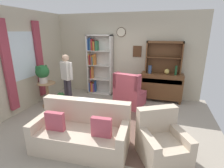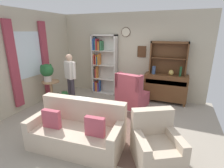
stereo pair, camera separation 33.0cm
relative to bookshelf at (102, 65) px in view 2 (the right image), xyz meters
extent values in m
cube|color=#9E9384|center=(0.98, -1.94, -1.07)|extent=(5.40, 4.60, 0.02)
cube|color=#BCB299|center=(0.98, 0.19, 0.34)|extent=(5.00, 0.06, 2.80)
cylinder|color=beige|center=(0.82, 0.14, 1.12)|extent=(0.28, 0.03, 0.28)
torus|color=#382314|center=(0.82, 0.14, 1.12)|extent=(0.31, 0.02, 0.31)
cube|color=#4C2D19|center=(1.38, 0.14, 0.51)|extent=(0.28, 0.03, 0.36)
cube|color=#BCB299|center=(-1.55, -1.94, 0.34)|extent=(0.06, 4.20, 2.80)
cube|color=silver|center=(-1.51, -1.78, 0.49)|extent=(0.02, 0.90, 1.30)
cube|color=#9E3847|center=(-1.46, -2.36, 0.29)|extent=(0.08, 0.24, 2.30)
cube|color=#9E3847|center=(-1.46, -1.20, 0.29)|extent=(0.08, 0.24, 2.30)
cube|color=brown|center=(1.18, -2.24, -1.05)|extent=(2.67, 2.06, 0.01)
cube|color=silver|center=(-0.34, -0.01, -0.01)|extent=(0.04, 0.30, 2.10)
cube|color=silver|center=(0.52, -0.01, -0.01)|extent=(0.04, 0.30, 2.10)
cube|color=silver|center=(0.09, -0.01, 1.02)|extent=(0.90, 0.30, 0.04)
cube|color=silver|center=(0.09, -0.01, -1.04)|extent=(0.90, 0.30, 0.04)
cube|color=silver|center=(0.09, 0.13, -0.01)|extent=(0.90, 0.01, 2.10)
cube|color=silver|center=(0.09, -0.01, -0.51)|extent=(0.86, 0.30, 0.02)
cube|color=#284C8C|center=(-0.30, -0.03, -0.84)|extent=(0.04, 0.20, 0.33)
cube|color=#B22D33|center=(-0.26, -0.03, -0.82)|extent=(0.02, 0.18, 0.37)
cube|color=#CC7233|center=(-0.23, -0.03, -0.84)|extent=(0.03, 0.17, 0.34)
cube|color=#CC7233|center=(-0.19, -0.03, -0.86)|extent=(0.04, 0.23, 0.31)
cube|color=#723F7F|center=(-0.14, -0.03, -0.85)|extent=(0.04, 0.23, 0.32)
cube|color=#284C8C|center=(-0.09, -0.03, -0.80)|extent=(0.04, 0.11, 0.42)
cube|color=silver|center=(0.09, -0.01, -0.01)|extent=(0.86, 0.30, 0.02)
cube|color=gray|center=(-0.31, -0.03, -0.31)|extent=(0.03, 0.13, 0.39)
cube|color=#3F3833|center=(-0.28, -0.03, -0.33)|extent=(0.03, 0.20, 0.34)
cube|color=#B22D33|center=(-0.24, -0.03, -0.34)|extent=(0.04, 0.15, 0.33)
cube|color=#CC7233|center=(-0.20, -0.03, -0.29)|extent=(0.04, 0.15, 0.44)
cube|color=silver|center=(0.09, -0.01, 0.50)|extent=(0.86, 0.30, 0.02)
cube|color=gold|center=(-0.30, -0.03, 0.18)|extent=(0.04, 0.10, 0.36)
cube|color=#B22D33|center=(-0.26, -0.03, 0.17)|extent=(0.03, 0.21, 0.34)
cube|color=#723F7F|center=(-0.22, -0.03, 0.17)|extent=(0.02, 0.11, 0.33)
cube|color=#CC7233|center=(-0.19, -0.03, 0.17)|extent=(0.03, 0.23, 0.34)
cube|color=#284C8C|center=(-0.16, -0.03, 0.14)|extent=(0.02, 0.24, 0.28)
cube|color=gold|center=(-0.12, -0.03, 0.17)|extent=(0.03, 0.19, 0.35)
cube|color=#CC7233|center=(-0.08, -0.03, 0.20)|extent=(0.03, 0.18, 0.39)
cube|color=#284C8C|center=(-0.30, -0.03, 0.70)|extent=(0.04, 0.17, 0.39)
cube|color=#284C8C|center=(-0.25, -0.03, 0.72)|extent=(0.04, 0.14, 0.43)
cube|color=#337247|center=(-0.20, -0.03, 0.67)|extent=(0.02, 0.21, 0.32)
cube|color=#B22D33|center=(-0.16, -0.03, 0.70)|extent=(0.04, 0.24, 0.39)
cube|color=gold|center=(-0.12, -0.03, 0.66)|extent=(0.03, 0.14, 0.31)
cube|color=#CC7233|center=(-0.08, -0.03, 0.66)|extent=(0.04, 0.19, 0.30)
cube|color=#3F3833|center=(-0.03, -0.03, 0.68)|extent=(0.02, 0.21, 0.35)
cube|color=#337247|center=(0.01, -0.03, 0.67)|extent=(0.04, 0.24, 0.32)
cube|color=brown|center=(2.24, -0.08, -0.55)|extent=(1.30, 0.45, 0.82)
cube|color=brown|center=(1.64, -0.26, -1.01)|extent=(0.06, 0.06, 0.10)
cube|color=brown|center=(2.84, -0.26, -1.01)|extent=(0.06, 0.06, 0.10)
cube|color=brown|center=(1.64, 0.09, -1.01)|extent=(0.06, 0.06, 0.10)
cube|color=brown|center=(2.84, 0.09, -1.01)|extent=(0.06, 0.06, 0.10)
cube|color=#492C18|center=(2.24, -0.30, -0.34)|extent=(1.20, 0.01, 0.14)
cube|color=brown|center=(1.71, 0.00, 0.36)|extent=(0.04, 0.26, 1.00)
cube|color=brown|center=(2.77, 0.00, 0.36)|extent=(0.04, 0.26, 1.00)
cube|color=brown|center=(2.24, 0.00, 0.83)|extent=(1.10, 0.26, 0.06)
cube|color=brown|center=(2.24, 0.00, 0.36)|extent=(1.06, 0.26, 0.02)
cube|color=brown|center=(2.24, 0.12, 0.36)|extent=(1.10, 0.01, 1.00)
cylinder|color=#33476B|center=(1.85, -0.16, -0.02)|extent=(0.11, 0.11, 0.25)
ellipsoid|color=tan|center=(2.37, -0.15, -0.05)|extent=(0.15, 0.15, 0.17)
cylinder|color=#194223|center=(2.63, -0.17, 0.01)|extent=(0.07, 0.07, 0.29)
cube|color=beige|center=(0.87, -3.07, -0.85)|extent=(1.85, 0.97, 0.42)
cube|color=beige|center=(0.84, -2.75, -0.40)|extent=(1.81, 0.32, 0.48)
cube|color=beige|center=(0.04, -3.13, -0.76)|extent=(0.20, 0.86, 0.60)
cube|color=beige|center=(1.69, -3.02, -0.76)|extent=(0.20, 0.86, 0.60)
cube|color=#B74C5B|center=(0.42, -3.22, -0.46)|extent=(0.37, 0.12, 0.36)
cube|color=#B74C5B|center=(1.32, -3.16, -0.46)|extent=(0.37, 0.12, 0.36)
cube|color=white|center=(0.84, -2.75, -0.16)|extent=(0.37, 0.20, 0.00)
cube|color=beige|center=(2.38, -2.92, -0.86)|extent=(1.04, 1.05, 0.40)
cube|color=beige|center=(2.23, -2.66, -0.42)|extent=(0.74, 0.53, 0.48)
cube|color=beige|center=(2.11, -3.07, -0.78)|extent=(0.51, 0.75, 0.55)
cube|color=beige|center=(2.64, -2.77, -0.78)|extent=(0.51, 0.75, 0.55)
cube|color=#B74C5B|center=(1.35, -0.74, -0.85)|extent=(0.95, 0.96, 0.42)
cube|color=#B74C5B|center=(1.28, -1.03, -0.32)|extent=(0.81, 0.38, 0.63)
cube|color=#B74C5B|center=(1.62, -1.07, -0.23)|extent=(0.16, 0.30, 0.44)
cube|color=#B74C5B|center=(0.96, -0.91, -0.23)|extent=(0.16, 0.30, 0.44)
cylinder|color=#A87F56|center=(-1.02, -1.56, -0.33)|extent=(0.52, 0.52, 0.03)
cylinder|color=#A87F56|center=(-1.02, -1.56, -0.70)|extent=(0.08, 0.08, 0.72)
cylinder|color=#A87F56|center=(-1.02, -1.56, -1.04)|extent=(0.36, 0.36, 0.03)
cylinder|color=beige|center=(-1.08, -1.60, -0.22)|extent=(0.23, 0.23, 0.18)
sphere|color=#235B2D|center=(-1.08, -1.60, 0.03)|extent=(0.39, 0.39, 0.39)
ellipsoid|color=#235B2D|center=(-1.09, -1.73, 0.07)|extent=(0.11, 0.07, 0.27)
ellipsoid|color=#235B2D|center=(-1.03, -1.72, 0.07)|extent=(0.11, 0.07, 0.27)
ellipsoid|color=#235B2D|center=(-1.04, -1.47, 0.07)|extent=(0.11, 0.07, 0.27)
ellipsoid|color=#235B2D|center=(-1.19, -1.68, 0.07)|extent=(0.11, 0.07, 0.27)
cylinder|color=gray|center=(-0.78, -1.23, -1.00)|extent=(0.14, 0.14, 0.12)
sphere|color=#387F42|center=(-0.78, -1.23, -0.84)|extent=(0.24, 0.24, 0.24)
ellipsoid|color=#387F42|center=(-0.87, -1.24, -0.81)|extent=(0.07, 0.04, 0.17)
ellipsoid|color=#387F42|center=(-0.78, -1.15, -0.81)|extent=(0.07, 0.04, 0.17)
ellipsoid|color=#387F42|center=(-0.86, -1.19, -0.81)|extent=(0.07, 0.04, 0.17)
ellipsoid|color=#387F42|center=(-0.85, -1.18, -0.81)|extent=(0.07, 0.04, 0.17)
cylinder|color=#38333D|center=(-0.57, -1.24, -0.65)|extent=(0.16, 0.16, 0.82)
cylinder|color=#38333D|center=(-0.40, -1.32, -0.65)|extent=(0.16, 0.16, 0.82)
cube|color=silver|center=(-0.48, -1.28, 0.02)|extent=(0.39, 0.33, 0.52)
sphere|color=tan|center=(-0.48, -1.28, 0.40)|extent=(0.27, 0.27, 0.20)
cylinder|color=silver|center=(-0.68, -1.19, 0.05)|extent=(0.11, 0.11, 0.48)
cylinder|color=silver|center=(-0.28, -1.37, 0.05)|extent=(0.11, 0.11, 0.48)
cube|color=brown|center=(0.84, -2.10, -0.65)|extent=(0.80, 0.50, 0.03)
cube|color=brown|center=(0.47, -2.32, -0.86)|extent=(0.05, 0.05, 0.39)
cube|color=brown|center=(1.21, -2.32, -0.86)|extent=(0.05, 0.05, 0.39)
cube|color=brown|center=(0.47, -1.88, -0.86)|extent=(0.05, 0.05, 0.39)
cube|color=brown|center=(1.21, -1.88, -0.86)|extent=(0.05, 0.05, 0.39)
cube|color=#723F7F|center=(0.82, -2.05, -0.63)|extent=(0.20, 0.13, 0.02)
cube|color=gray|center=(0.80, -2.07, -0.60)|extent=(0.20, 0.10, 0.02)
camera|label=1|loc=(2.27, -5.61, 1.14)|focal=27.38mm
camera|label=2|loc=(2.59, -5.50, 1.14)|focal=27.38mm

